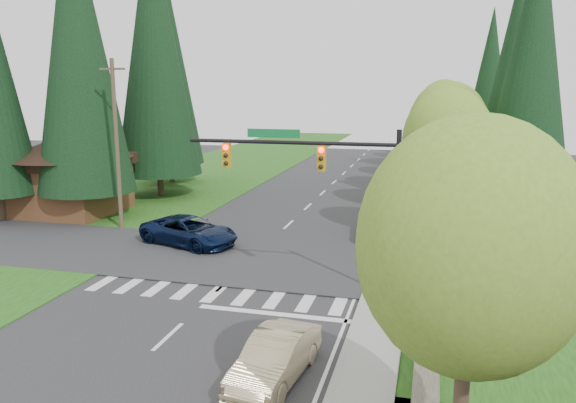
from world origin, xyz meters
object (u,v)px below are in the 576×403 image
at_px(sedan_champagne, 275,358).
at_px(parked_car_e, 396,160).
at_px(parked_car_a, 377,223).
at_px(parked_car_b, 391,191).
at_px(parked_car_d, 401,170).
at_px(suv_navy, 189,231).
at_px(parked_car_c, 392,177).

distance_m(sedan_champagne, parked_car_e, 46.88).
height_order(parked_car_a, parked_car_e, parked_car_a).
distance_m(parked_car_b, parked_car_d, 11.41).
bearing_deg(parked_car_e, parked_car_b, -84.95).
distance_m(suv_navy, parked_car_b, 17.71).
bearing_deg(parked_car_c, parked_car_a, -82.47).
distance_m(parked_car_a, parked_car_e, 29.98).
height_order(suv_navy, parked_car_d, suv_navy).
bearing_deg(parked_car_e, sedan_champagne, -88.06).
bearing_deg(parked_car_c, parked_car_e, 97.96).
bearing_deg(parked_car_b, parked_car_c, 94.98).
relative_size(parked_car_c, parked_car_d, 1.00).
relative_size(parked_car_a, parked_car_e, 1.03).
height_order(suv_navy, parked_car_e, suv_navy).
relative_size(sedan_champagne, suv_navy, 0.75).
bearing_deg(suv_navy, parked_car_a, -46.78).
relative_size(suv_navy, parked_car_b, 1.05).
distance_m(sedan_champagne, parked_car_a, 16.96).
distance_m(sedan_champagne, parked_car_c, 34.76).
xyz_separation_m(sedan_champagne, suv_navy, (-8.38, 12.56, 0.08)).
relative_size(sedan_champagne, parked_car_e, 0.95).
bearing_deg(parked_car_d, parked_car_a, -82.71).
bearing_deg(parked_car_e, parked_car_d, -81.17).
height_order(sedan_champagne, parked_car_e, sedan_champagne).
relative_size(sedan_champagne, parked_car_d, 0.99).
xyz_separation_m(parked_car_a, parked_car_d, (0.00, 21.92, -0.05)).
xyz_separation_m(suv_navy, parked_car_c, (9.15, 22.19, -0.07)).
height_order(sedan_champagne, parked_car_d, parked_car_d).
bearing_deg(parked_car_d, parked_car_b, -82.71).
relative_size(suv_navy, parked_car_d, 1.31).
bearing_deg(parked_car_c, parked_car_d, 89.16).
xyz_separation_m(parked_car_b, parked_car_c, (-0.49, 7.33, -0.07)).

